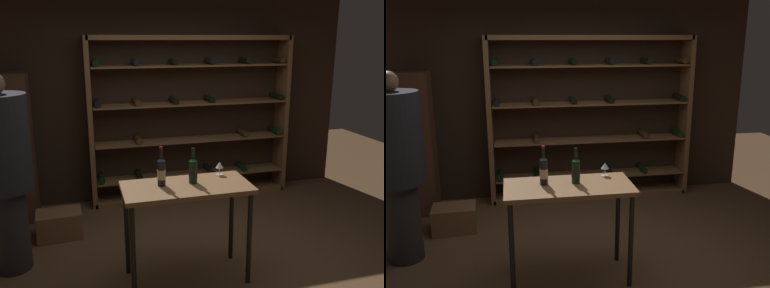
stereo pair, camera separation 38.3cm
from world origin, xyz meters
The scene contains 10 objects.
ground_plane centered at (0.00, 0.00, 0.00)m, with size 10.02×10.02×0.00m, color brown.
back_wall centered at (0.00, 2.01, 1.42)m, with size 5.10×0.10×2.84m, color #332319.
wine_rack centered at (0.32, 1.80, 1.10)m, with size 2.72×0.32×2.18m.
tasting_table centered at (-0.27, -0.16, 0.79)m, with size 1.12×0.54×0.90m.
person_guest_plum_blouse centered at (-1.83, 0.43, 1.02)m, with size 0.52×0.52×1.87m.
wine_crate centered at (-1.43, 0.99, 0.15)m, with size 0.48×0.34×0.30m, color brown.
display_cabinet centered at (-1.90, 1.58, 0.89)m, with size 0.44×0.36×1.77m, color #4C2D1E.
wine_bottle_black_capsule centered at (-0.20, -0.12, 1.02)m, with size 0.08×0.08×0.32m.
wine_bottle_gold_foil centered at (-0.48, -0.11, 1.03)m, with size 0.07×0.07×0.35m.
wine_glass_stemmed_left centered at (0.10, 0.03, 0.99)m, with size 0.07×0.07×0.13m.
Camera 2 is at (-0.75, -3.51, 2.15)m, focal length 38.50 mm.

